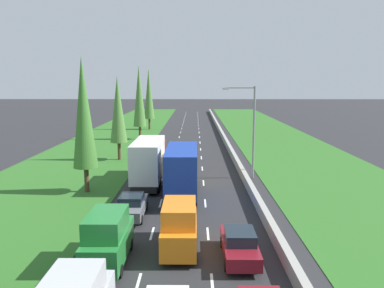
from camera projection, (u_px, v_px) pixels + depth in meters
ground_plane at (189, 140)px, 62.12m from camera, size 300.00×300.00×0.00m
grass_verge_left at (113, 140)px, 62.21m from camera, size 14.00×140.00×0.04m
grass_verge_right at (276, 140)px, 62.02m from camera, size 14.00×140.00×0.04m
median_barrier at (224, 137)px, 62.01m from camera, size 0.44×120.00×0.85m
lane_markings at (189, 140)px, 62.12m from camera, size 3.64×116.00×0.01m
green_van_left_lane at (108, 238)px, 19.54m from camera, size 1.96×4.90×2.82m
grey_sedan_left_lane at (132, 206)px, 26.42m from camera, size 1.82×4.50×1.64m
orange_van_centre_lane at (180, 226)px, 21.11m from camera, size 1.96×4.90×2.82m
blue_box_truck_centre_lane at (182, 170)px, 31.15m from camera, size 2.46×9.40×4.18m
white_box_truck_left_lane at (150, 160)px, 35.14m from camera, size 2.46×9.40×4.18m
maroon_sedan_right_lane_second at (239, 245)px, 20.13m from camera, size 1.82×4.50×1.64m
poplar_tree_second at (84, 113)px, 31.49m from camera, size 2.09×2.09×11.53m
poplar_tree_third at (118, 110)px, 45.07m from camera, size 2.05×2.05×10.12m
poplar_tree_fourth at (139, 96)px, 61.37m from camera, size 2.10×2.10×12.04m
poplar_tree_fifth at (149, 94)px, 74.46m from camera, size 2.10×2.10×11.95m
street_light_mast at (250, 125)px, 36.57m from camera, size 3.20×0.28×9.00m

